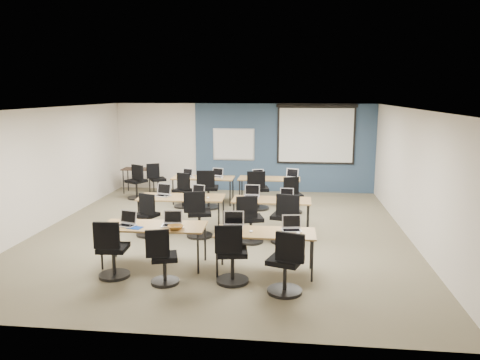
# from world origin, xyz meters

# --- Properties ---
(floor) EXTENTS (8.00, 9.00, 0.02)m
(floor) POSITION_xyz_m (0.00, 0.00, 0.00)
(floor) COLOR #6B6354
(floor) RESTS_ON ground
(ceiling) EXTENTS (8.00, 9.00, 0.02)m
(ceiling) POSITION_xyz_m (0.00, 0.00, 2.70)
(ceiling) COLOR white
(ceiling) RESTS_ON ground
(wall_back) EXTENTS (8.00, 0.04, 2.70)m
(wall_back) POSITION_xyz_m (0.00, 4.50, 1.35)
(wall_back) COLOR beige
(wall_back) RESTS_ON ground
(wall_front) EXTENTS (8.00, 0.04, 2.70)m
(wall_front) POSITION_xyz_m (0.00, -4.50, 1.35)
(wall_front) COLOR beige
(wall_front) RESTS_ON ground
(wall_left) EXTENTS (0.04, 9.00, 2.70)m
(wall_left) POSITION_xyz_m (-4.00, 0.00, 1.35)
(wall_left) COLOR beige
(wall_left) RESTS_ON ground
(wall_right) EXTENTS (0.04, 9.00, 2.70)m
(wall_right) POSITION_xyz_m (4.00, 0.00, 1.35)
(wall_right) COLOR beige
(wall_right) RESTS_ON ground
(blue_accent_panel) EXTENTS (5.50, 0.04, 2.70)m
(blue_accent_panel) POSITION_xyz_m (1.25, 4.47, 1.35)
(blue_accent_panel) COLOR #3D5977
(blue_accent_panel) RESTS_ON wall_back
(whiteboard) EXTENTS (1.28, 0.03, 0.98)m
(whiteboard) POSITION_xyz_m (-0.30, 4.43, 1.45)
(whiteboard) COLOR silver
(whiteboard) RESTS_ON wall_back
(projector_screen) EXTENTS (2.40, 0.10, 1.82)m
(projector_screen) POSITION_xyz_m (2.20, 4.41, 1.89)
(projector_screen) COLOR black
(projector_screen) RESTS_ON wall_back
(training_table_front_left) EXTENTS (1.82, 0.76, 0.73)m
(training_table_front_left) POSITION_xyz_m (-0.88, -2.11, 0.69)
(training_table_front_left) COLOR olive
(training_table_front_left) RESTS_ON floor
(training_table_front_right) EXTENTS (1.68, 0.70, 0.73)m
(training_table_front_right) POSITION_xyz_m (1.09, -2.27, 0.68)
(training_table_front_right) COLOR brown
(training_table_front_right) RESTS_ON floor
(training_table_mid_left) EXTENTS (1.91, 0.80, 0.73)m
(training_table_mid_left) POSITION_xyz_m (-0.94, 0.18, 0.69)
(training_table_mid_left) COLOR #965627
(training_table_mid_left) RESTS_ON floor
(training_table_mid_right) EXTENTS (1.71, 0.71, 0.73)m
(training_table_mid_right) POSITION_xyz_m (1.08, 0.14, 0.68)
(training_table_mid_right) COLOR brown
(training_table_mid_right) RESTS_ON floor
(training_table_back_left) EXTENTS (1.69, 0.70, 0.73)m
(training_table_back_left) POSITION_xyz_m (-0.92, 2.64, 0.68)
(training_table_back_left) COLOR brown
(training_table_back_left) RESTS_ON floor
(training_table_back_right) EXTENTS (1.68, 0.70, 0.73)m
(training_table_back_right) POSITION_xyz_m (0.89, 2.72, 0.68)
(training_table_back_right) COLOR #945F2D
(training_table_back_right) RESTS_ON floor
(laptop_0) EXTENTS (0.33, 0.28, 0.25)m
(laptop_0) POSITION_xyz_m (-1.35, -2.17, 0.79)
(laptop_0) COLOR #B7B7C4
(laptop_0) RESTS_ON training_table_front_left
(mouse_0) EXTENTS (0.06, 0.09, 0.03)m
(mouse_0) POSITION_xyz_m (-1.26, -2.28, 0.74)
(mouse_0) COLOR white
(mouse_0) RESTS_ON training_table_front_left
(task_chair_0) EXTENTS (0.52, 0.52, 1.00)m
(task_chair_0) POSITION_xyz_m (-1.40, -2.78, 0.41)
(task_chair_0) COLOR black
(task_chair_0) RESTS_ON floor
(laptop_1) EXTENTS (0.33, 0.28, 0.25)m
(laptop_1) POSITION_xyz_m (-0.57, -2.08, 0.79)
(laptop_1) COLOR #B8B8BD
(laptop_1) RESTS_ON training_table_front_left
(mouse_1) EXTENTS (0.07, 0.10, 0.03)m
(mouse_1) POSITION_xyz_m (-0.34, -2.23, 0.74)
(mouse_1) COLOR white
(mouse_1) RESTS_ON training_table_front_left
(task_chair_1) EXTENTS (0.47, 0.46, 0.95)m
(task_chair_1) POSITION_xyz_m (-0.50, -2.95, 0.39)
(task_chair_1) COLOR black
(task_chair_1) RESTS_ON floor
(laptop_2) EXTENTS (0.36, 0.30, 0.27)m
(laptop_2) POSITION_xyz_m (0.52, -2.08, 0.80)
(laptop_2) COLOR #AEADB9
(laptop_2) RESTS_ON training_table_front_right
(mouse_2) EXTENTS (0.07, 0.10, 0.03)m
(mouse_2) POSITION_xyz_m (0.86, -2.32, 0.74)
(mouse_2) COLOR white
(mouse_2) RESTS_ON training_table_front_right
(task_chair_2) EXTENTS (0.53, 0.53, 1.01)m
(task_chair_2) POSITION_xyz_m (0.59, -2.78, 0.42)
(task_chair_2) COLOR black
(task_chair_2) RESTS_ON floor
(laptop_3) EXTENTS (0.33, 0.28, 0.25)m
(laptop_3) POSITION_xyz_m (1.53, -2.13, 0.79)
(laptop_3) COLOR #BBBABF
(laptop_3) RESTS_ON training_table_front_right
(mouse_3) EXTENTS (0.06, 0.10, 0.03)m
(mouse_3) POSITION_xyz_m (1.65, -2.32, 0.74)
(mouse_3) COLOR white
(mouse_3) RESTS_ON training_table_front_right
(task_chair_3) EXTENTS (0.56, 0.54, 1.02)m
(task_chair_3) POSITION_xyz_m (1.46, -3.09, 0.42)
(task_chair_3) COLOR black
(task_chair_3) RESTS_ON floor
(laptop_4) EXTENTS (0.35, 0.30, 0.27)m
(laptop_4) POSITION_xyz_m (-1.38, 0.24, 0.80)
(laptop_4) COLOR #B1B2BC
(laptop_4) RESTS_ON training_table_mid_left
(mouse_4) EXTENTS (0.08, 0.10, 0.03)m
(mouse_4) POSITION_xyz_m (-1.30, 0.10, 0.74)
(mouse_4) COLOR white
(mouse_4) RESTS_ON training_table_mid_left
(task_chair_4) EXTENTS (0.50, 0.47, 0.96)m
(task_chair_4) POSITION_xyz_m (-1.53, -0.50, 0.39)
(task_chair_4) COLOR black
(task_chair_4) RESTS_ON floor
(laptop_5) EXTENTS (0.31, 0.27, 0.24)m
(laptop_5) POSITION_xyz_m (-0.60, 0.34, 0.79)
(laptop_5) COLOR #B4B5BC
(laptop_5) RESTS_ON training_table_mid_left
(mouse_5) EXTENTS (0.08, 0.10, 0.03)m
(mouse_5) POSITION_xyz_m (-0.32, 0.12, 0.74)
(mouse_5) COLOR white
(mouse_5) RESTS_ON training_table_mid_left
(task_chair_5) EXTENTS (0.55, 0.55, 1.03)m
(task_chair_5) POSITION_xyz_m (-0.43, -0.45, 0.42)
(task_chair_5) COLOR black
(task_chair_5) RESTS_ON floor
(laptop_6) EXTENTS (0.34, 0.29, 0.26)m
(laptop_6) POSITION_xyz_m (0.63, 0.38, 0.79)
(laptop_6) COLOR #ACACAE
(laptop_6) RESTS_ON training_table_mid_right
(mouse_6) EXTENTS (0.08, 0.11, 0.03)m
(mouse_6) POSITION_xyz_m (0.77, 0.10, 0.74)
(mouse_6) COLOR white
(mouse_6) RESTS_ON training_table_mid_right
(task_chair_6) EXTENTS (0.54, 0.53, 1.01)m
(task_chair_6) POSITION_xyz_m (0.68, -0.69, 0.42)
(task_chair_6) COLOR black
(task_chair_6) RESTS_ON floor
(laptop_7) EXTENTS (0.30, 0.26, 0.23)m
(laptop_7) POSITION_xyz_m (1.41, 0.23, 0.79)
(laptop_7) COLOR #ADADAD
(laptop_7) RESTS_ON training_table_mid_right
(mouse_7) EXTENTS (0.07, 0.10, 0.04)m
(mouse_7) POSITION_xyz_m (1.60, 0.17, 0.74)
(mouse_7) COLOR white
(mouse_7) RESTS_ON training_table_mid_right
(task_chair_7) EXTENTS (0.58, 0.58, 1.05)m
(task_chair_7) POSITION_xyz_m (1.41, -0.61, 0.44)
(task_chair_7) COLOR black
(task_chair_7) RESTS_ON floor
(laptop_8) EXTENTS (0.30, 0.26, 0.23)m
(laptop_8) POSITION_xyz_m (-1.37, 2.62, 0.79)
(laptop_8) COLOR #B4B5BD
(laptop_8) RESTS_ON training_table_back_left
(mouse_8) EXTENTS (0.07, 0.10, 0.04)m
(mouse_8) POSITION_xyz_m (-1.17, 2.56, 0.74)
(mouse_8) COLOR white
(mouse_8) RESTS_ON training_table_back_left
(task_chair_8) EXTENTS (0.50, 0.47, 0.96)m
(task_chair_8) POSITION_xyz_m (-1.36, 2.07, 0.39)
(task_chair_8) COLOR black
(task_chair_8) RESTS_ON floor
(laptop_9) EXTENTS (0.31, 0.27, 0.24)m
(laptop_9) POSITION_xyz_m (-0.54, 2.73, 0.79)
(laptop_9) COLOR #BCBCBC
(laptop_9) RESTS_ON training_table_back_left
(mouse_9) EXTENTS (0.06, 0.09, 0.03)m
(mouse_9) POSITION_xyz_m (-0.38, 2.52, 0.74)
(mouse_9) COLOR white
(mouse_9) RESTS_ON training_table_back_left
(task_chair_9) EXTENTS (0.58, 0.58, 1.05)m
(task_chair_9) POSITION_xyz_m (-0.68, 2.03, 0.44)
(task_chair_9) COLOR black
(task_chair_9) RESTS_ON floor
(laptop_10) EXTENTS (0.31, 0.27, 0.24)m
(laptop_10) POSITION_xyz_m (0.59, 2.67, 0.79)
(laptop_10) COLOR #B7B7BD
(laptop_10) RESTS_ON training_table_back_right
(mouse_10) EXTENTS (0.06, 0.09, 0.03)m
(mouse_10) POSITION_xyz_m (0.70, 2.46, 0.74)
(mouse_10) COLOR white
(mouse_10) RESTS_ON training_table_back_right
(task_chair_10) EXTENTS (0.57, 0.57, 1.05)m
(task_chair_10) POSITION_xyz_m (0.63, 2.08, 0.44)
(task_chair_10) COLOR black
(task_chair_10) RESTS_ON floor
(laptop_11) EXTENTS (0.35, 0.29, 0.26)m
(laptop_11) POSITION_xyz_m (1.52, 2.73, 0.79)
(laptop_11) COLOR silver
(laptop_11) RESTS_ON training_table_back_right
(mouse_11) EXTENTS (0.10, 0.12, 0.04)m
(mouse_11) POSITION_xyz_m (1.60, 2.51, 0.74)
(mouse_11) COLOR white
(mouse_11) RESTS_ON training_table_back_right
(task_chair_11) EXTENTS (0.49, 0.48, 0.96)m
(task_chair_11) POSITION_xyz_m (1.54, 1.78, 0.40)
(task_chair_11) COLOR black
(task_chair_11) RESTS_ON floor
(blue_mousepad) EXTENTS (0.27, 0.24, 0.01)m
(blue_mousepad) POSITION_xyz_m (-1.15, -2.31, 0.73)
(blue_mousepad) COLOR navy
(blue_mousepad) RESTS_ON training_table_front_left
(snack_bowl) EXTENTS (0.42, 0.42, 0.08)m
(snack_bowl) POSITION_xyz_m (-0.44, -2.31, 0.77)
(snack_bowl) COLOR brown
(snack_bowl) RESTS_ON training_table_front_left
(snack_plate) EXTENTS (0.19, 0.19, 0.01)m
(snack_plate) POSITION_xyz_m (0.48, -2.32, 0.74)
(snack_plate) COLOR white
(snack_plate) RESTS_ON training_table_front_right
(coffee_cup) EXTENTS (0.07, 0.07, 0.05)m
(coffee_cup) POSITION_xyz_m (0.57, -2.28, 0.77)
(coffee_cup) COLOR silver
(coffee_cup) RESTS_ON snack_plate
(utility_table) EXTENTS (0.94, 0.52, 0.75)m
(utility_table) POSITION_xyz_m (-3.16, 3.79, 0.66)
(utility_table) COLOR black
(utility_table) RESTS_ON floor
(spare_chair_a) EXTENTS (0.52, 0.47, 0.96)m
(spare_chair_a) POSITION_xyz_m (-2.53, 3.60, 0.39)
(spare_chair_a) COLOR black
(spare_chair_a) RESTS_ON floor
(spare_chair_b) EXTENTS (0.60, 0.54, 1.02)m
(spare_chair_b) POSITION_xyz_m (-2.92, 2.93, 0.42)
(spare_chair_b) COLOR black
(spare_chair_b) RESTS_ON floor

